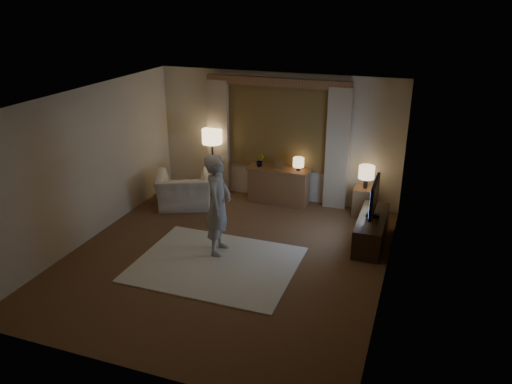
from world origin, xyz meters
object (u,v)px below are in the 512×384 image
at_px(sideboard, 279,186).
at_px(tv_stand, 371,230).
at_px(person, 218,205).
at_px(armchair, 185,191).
at_px(side_table, 364,202).

xyz_separation_m(sideboard, tv_stand, (2.03, -1.19, -0.10)).
bearing_deg(person, armchair, 35.77).
height_order(side_table, tv_stand, side_table).
relative_size(sideboard, armchair, 1.12).
distance_m(side_table, tv_stand, 1.18).
bearing_deg(sideboard, tv_stand, -30.51).
xyz_separation_m(armchair, side_table, (3.44, 0.80, -0.07)).
bearing_deg(armchair, tv_stand, 150.18).
distance_m(sideboard, person, 2.43).
distance_m(tv_stand, person, 2.66).
relative_size(sideboard, person, 0.72).
height_order(sideboard, tv_stand, sideboard).
xyz_separation_m(armchair, tv_stand, (3.73, -0.35, -0.10)).
height_order(armchair, side_table, armchair).
relative_size(side_table, tv_stand, 0.40).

